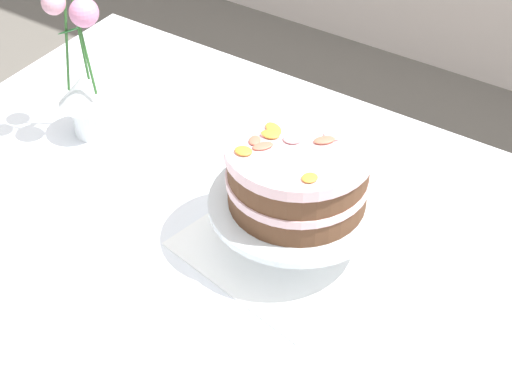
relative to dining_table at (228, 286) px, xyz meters
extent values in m
cube|color=white|center=(0.00, 0.02, 0.07)|extent=(1.40, 1.00, 0.03)
cylinder|color=brown|center=(-0.60, 0.42, -0.30)|extent=(0.06, 0.06, 0.71)
cube|color=white|center=(0.09, 0.08, 0.09)|extent=(0.38, 0.38, 0.00)
cylinder|color=silver|center=(0.09, 0.08, 0.10)|extent=(0.11, 0.11, 0.01)
cylinder|color=silver|center=(0.09, 0.08, 0.14)|extent=(0.03, 0.03, 0.07)
cylinder|color=silver|center=(0.09, 0.08, 0.18)|extent=(0.29, 0.29, 0.01)
cylinder|color=brown|center=(0.09, 0.08, 0.21)|extent=(0.22, 0.22, 0.04)
cylinder|color=beige|center=(0.09, 0.08, 0.24)|extent=(0.23, 0.23, 0.01)
cylinder|color=brown|center=(0.09, 0.08, 0.26)|extent=(0.22, 0.22, 0.04)
cylinder|color=beige|center=(0.09, 0.08, 0.30)|extent=(0.23, 0.23, 0.02)
ellipsoid|color=pink|center=(0.12, 0.11, 0.31)|extent=(0.03, 0.02, 0.00)
ellipsoid|color=pink|center=(0.08, 0.07, 0.31)|extent=(0.03, 0.03, 0.01)
ellipsoid|color=orange|center=(0.15, 0.01, 0.31)|extent=(0.03, 0.03, 0.01)
ellipsoid|color=#E56B51|center=(0.05, 0.04, 0.31)|extent=(0.03, 0.04, 0.01)
ellipsoid|color=pink|center=(0.04, 0.07, 0.31)|extent=(0.03, 0.03, 0.01)
ellipsoid|color=orange|center=(0.04, 0.08, 0.31)|extent=(0.04, 0.04, 0.01)
ellipsoid|color=#E56B51|center=(0.12, 0.10, 0.31)|extent=(0.04, 0.04, 0.01)
ellipsoid|color=orange|center=(0.03, 0.01, 0.31)|extent=(0.03, 0.03, 0.01)
ellipsoid|color=#E56B51|center=(0.03, 0.04, 0.31)|extent=(0.03, 0.03, 0.01)
ellipsoid|color=orange|center=(0.04, 0.07, 0.31)|extent=(0.03, 0.03, 0.01)
cylinder|color=silver|center=(-0.41, 0.12, 0.13)|extent=(0.06, 0.06, 0.07)
cone|color=silver|center=(-0.41, 0.12, 0.19)|extent=(0.11, 0.11, 0.06)
cylinder|color=#2D6028|center=(-0.39, 0.12, 0.29)|extent=(0.03, 0.01, 0.17)
sphere|color=pink|center=(-0.37, 0.11, 0.37)|extent=(0.05, 0.05, 0.05)
cylinder|color=#2D6028|center=(-0.42, 0.14, 0.30)|extent=(0.01, 0.02, 0.19)
cylinder|color=#2D6028|center=(-0.42, 0.11, 0.29)|extent=(0.01, 0.03, 0.18)
sphere|color=#DF9DB1|center=(-0.43, 0.10, 0.38)|extent=(0.04, 0.04, 0.04)
ellipsoid|color=#236B2D|center=(-0.42, 0.12, 0.32)|extent=(0.03, 0.05, 0.01)
camera|label=1|loc=(0.58, -0.80, 1.07)|focal=57.79mm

